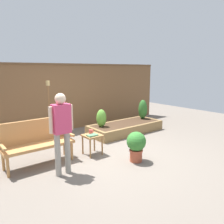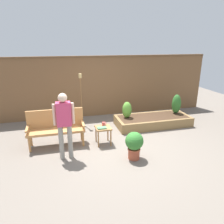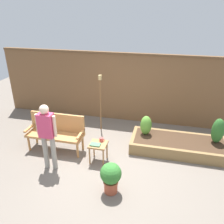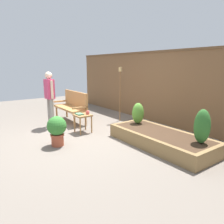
{
  "view_description": "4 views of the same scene",
  "coord_description": "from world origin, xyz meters",
  "px_view_note": "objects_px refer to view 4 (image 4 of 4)",
  "views": [
    {
      "loc": [
        -3.02,
        -3.96,
        1.99
      ],
      "look_at": [
        0.37,
        0.34,
        0.92
      ],
      "focal_mm": 35.62,
      "sensor_mm": 36.0,
      "label": 1
    },
    {
      "loc": [
        -1.37,
        -4.79,
        2.59
      ],
      "look_at": [
        -0.03,
        0.38,
        0.82
      ],
      "focal_mm": 33.84,
      "sensor_mm": 36.0,
      "label": 2
    },
    {
      "loc": [
        1.08,
        -4.15,
        3.38
      ],
      "look_at": [
        -0.19,
        1.09,
        0.91
      ],
      "focal_mm": 37.07,
      "sensor_mm": 36.0,
      "label": 3
    },
    {
      "loc": [
        4.55,
        -2.36,
        1.74
      ],
      "look_at": [
        0.49,
        0.58,
        0.64
      ],
      "focal_mm": 34.53,
      "sensor_mm": 36.0,
      "label": 4
    }
  ],
  "objects_px": {
    "book_on_table": "(79,114)",
    "shrub_near_bench": "(138,113)",
    "side_table": "(83,118)",
    "shrub_far_corner": "(202,126)",
    "potted_boxwood": "(57,129)",
    "garden_bench": "(73,104)",
    "cup_on_table": "(88,113)",
    "tiki_torch": "(120,85)",
    "person_by_bench": "(50,95)"
  },
  "relations": [
    {
      "from": "book_on_table",
      "to": "person_by_bench",
      "type": "height_order",
      "value": "person_by_bench"
    },
    {
      "from": "cup_on_table",
      "to": "shrub_near_bench",
      "type": "xyz_separation_m",
      "value": [
        0.95,
        0.9,
        0.04
      ]
    },
    {
      "from": "shrub_near_bench",
      "to": "person_by_bench",
      "type": "height_order",
      "value": "person_by_bench"
    },
    {
      "from": "cup_on_table",
      "to": "tiki_torch",
      "type": "xyz_separation_m",
      "value": [
        -0.42,
        1.41,
        0.63
      ]
    },
    {
      "from": "potted_boxwood",
      "to": "garden_bench",
      "type": "bearing_deg",
      "value": 144.91
    },
    {
      "from": "garden_bench",
      "to": "tiki_torch",
      "type": "xyz_separation_m",
      "value": [
        0.81,
        1.24,
        0.61
      ]
    },
    {
      "from": "side_table",
      "to": "shrub_far_corner",
      "type": "bearing_deg",
      "value": 20.54
    },
    {
      "from": "cup_on_table",
      "to": "potted_boxwood",
      "type": "height_order",
      "value": "potted_boxwood"
    },
    {
      "from": "side_table",
      "to": "book_on_table",
      "type": "relative_size",
      "value": 2.01
    },
    {
      "from": "book_on_table",
      "to": "cup_on_table",
      "type": "bearing_deg",
      "value": 65.72
    },
    {
      "from": "tiki_torch",
      "to": "shrub_near_bench",
      "type": "bearing_deg",
      "value": -20.08
    },
    {
      "from": "shrub_far_corner",
      "to": "potted_boxwood",
      "type": "bearing_deg",
      "value": -138.64
    },
    {
      "from": "shrub_far_corner",
      "to": "tiki_torch",
      "type": "bearing_deg",
      "value": 170.84
    },
    {
      "from": "garden_bench",
      "to": "cup_on_table",
      "type": "xyz_separation_m",
      "value": [
        1.24,
        -0.17,
        -0.02
      ]
    },
    {
      "from": "cup_on_table",
      "to": "tiki_torch",
      "type": "relative_size",
      "value": 0.08
    },
    {
      "from": "cup_on_table",
      "to": "book_on_table",
      "type": "relative_size",
      "value": 0.53
    },
    {
      "from": "side_table",
      "to": "person_by_bench",
      "type": "bearing_deg",
      "value": -153.58
    },
    {
      "from": "shrub_far_corner",
      "to": "person_by_bench",
      "type": "bearing_deg",
      "value": -157.85
    },
    {
      "from": "side_table",
      "to": "shrub_far_corner",
      "type": "distance_m",
      "value": 2.93
    },
    {
      "from": "garden_bench",
      "to": "shrub_near_bench",
      "type": "relative_size",
      "value": 2.77
    },
    {
      "from": "potted_boxwood",
      "to": "shrub_far_corner",
      "type": "bearing_deg",
      "value": 41.36
    },
    {
      "from": "cup_on_table",
      "to": "book_on_table",
      "type": "height_order",
      "value": "cup_on_table"
    },
    {
      "from": "shrub_far_corner",
      "to": "person_by_bench",
      "type": "relative_size",
      "value": 0.42
    },
    {
      "from": "side_table",
      "to": "shrub_near_bench",
      "type": "height_order",
      "value": "shrub_near_bench"
    },
    {
      "from": "side_table",
      "to": "shrub_far_corner",
      "type": "relative_size",
      "value": 0.74
    },
    {
      "from": "garden_bench",
      "to": "cup_on_table",
      "type": "bearing_deg",
      "value": -7.77
    },
    {
      "from": "garden_bench",
      "to": "shrub_near_bench",
      "type": "bearing_deg",
      "value": 18.54
    },
    {
      "from": "garden_bench",
      "to": "potted_boxwood",
      "type": "height_order",
      "value": "garden_bench"
    },
    {
      "from": "book_on_table",
      "to": "tiki_torch",
      "type": "distance_m",
      "value": 1.76
    },
    {
      "from": "potted_boxwood",
      "to": "shrub_near_bench",
      "type": "distance_m",
      "value": 2.01
    },
    {
      "from": "garden_bench",
      "to": "shrub_far_corner",
      "type": "distance_m",
      "value": 4.0
    },
    {
      "from": "potted_boxwood",
      "to": "shrub_far_corner",
      "type": "height_order",
      "value": "shrub_far_corner"
    },
    {
      "from": "person_by_bench",
      "to": "book_on_table",
      "type": "bearing_deg",
      "value": 24.05
    },
    {
      "from": "potted_boxwood",
      "to": "tiki_torch",
      "type": "height_order",
      "value": "tiki_torch"
    },
    {
      "from": "potted_boxwood",
      "to": "shrub_near_bench",
      "type": "height_order",
      "value": "shrub_near_bench"
    },
    {
      "from": "side_table",
      "to": "tiki_torch",
      "type": "distance_m",
      "value": 1.75
    },
    {
      "from": "side_table",
      "to": "potted_boxwood",
      "type": "xyz_separation_m",
      "value": [
        0.53,
        -0.92,
        -0.01
      ]
    },
    {
      "from": "shrub_near_bench",
      "to": "cup_on_table",
      "type": "bearing_deg",
      "value": -136.47
    },
    {
      "from": "shrub_near_bench",
      "to": "tiki_torch",
      "type": "bearing_deg",
      "value": 159.92
    },
    {
      "from": "potted_boxwood",
      "to": "person_by_bench",
      "type": "bearing_deg",
      "value": 164.25
    },
    {
      "from": "book_on_table",
      "to": "shrub_near_bench",
      "type": "relative_size",
      "value": 0.46
    },
    {
      "from": "garden_bench",
      "to": "tiki_torch",
      "type": "height_order",
      "value": "tiki_torch"
    },
    {
      "from": "cup_on_table",
      "to": "shrub_far_corner",
      "type": "bearing_deg",
      "value": 18.54
    },
    {
      "from": "garden_bench",
      "to": "cup_on_table",
      "type": "relative_size",
      "value": 11.32
    },
    {
      "from": "shrub_near_bench",
      "to": "garden_bench",
      "type": "bearing_deg",
      "value": -161.46
    },
    {
      "from": "shrub_far_corner",
      "to": "tiki_torch",
      "type": "relative_size",
      "value": 0.39
    },
    {
      "from": "potted_boxwood",
      "to": "cup_on_table",
      "type": "bearing_deg",
      "value": 114.93
    },
    {
      "from": "book_on_table",
      "to": "tiki_torch",
      "type": "bearing_deg",
      "value": 102.85
    },
    {
      "from": "book_on_table",
      "to": "shrub_far_corner",
      "type": "bearing_deg",
      "value": 22.62
    },
    {
      "from": "potted_boxwood",
      "to": "book_on_table",
      "type": "bearing_deg",
      "value": 124.2
    }
  ]
}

